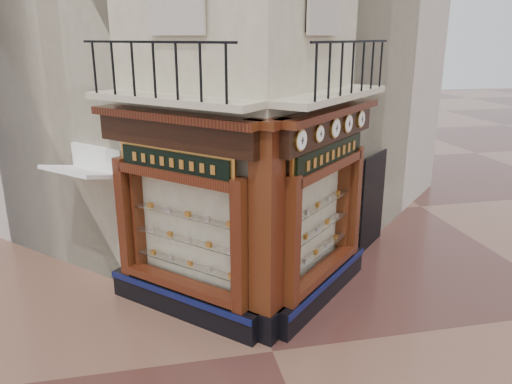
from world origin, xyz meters
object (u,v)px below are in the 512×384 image
object	(u,v)px
clock_b	(319,134)
awning	(93,287)
signboard_right	(330,154)
clock_d	(348,124)
clock_c	(335,128)
clock_e	(361,119)
signboard_left	(174,162)
corner_pilaster	(267,237)
clock_a	(301,140)

from	to	relation	value
clock_b	awning	world-z (taller)	clock_b
signboard_right	clock_d	bearing A→B (deg)	-11.69
awning	clock_b	bearing A→B (deg)	-161.57
clock_c	awning	distance (m)	6.23
awning	signboard_right	world-z (taller)	signboard_right
clock_e	awning	world-z (taller)	clock_e
awning	signboard_left	bearing A→B (deg)	-175.63
corner_pilaster	signboard_right	xyz separation A→B (m)	(1.46, 1.01, 1.15)
clock_b	clock_a	bearing A→B (deg)	-180.00
clock_c	clock_b	bearing A→B (deg)	180.00
corner_pilaster	clock_c	size ratio (longest dim) A/B	10.55
corner_pilaster	clock_a	xyz separation A→B (m)	(0.55, -0.06, 1.67)
clock_c	clock_d	bearing A→B (deg)	0.00
clock_a	clock_b	xyz separation A→B (m)	(0.48, 0.48, 0.00)
clock_d	clock_e	world-z (taller)	clock_d
signboard_left	clock_e	bearing A→B (deg)	-123.70
clock_e	signboard_left	world-z (taller)	clock_e
clock_a	clock_e	bearing A→B (deg)	0.00
clock_b	corner_pilaster	bearing A→B (deg)	157.38
clock_d	awning	xyz separation A→B (m)	(-5.21, 1.27, -3.62)
corner_pilaster	signboard_left	world-z (taller)	corner_pilaster
clock_c	clock_e	bearing A→B (deg)	0.00
signboard_left	clock_b	bearing A→B (deg)	-148.36
clock_d	signboard_right	xyz separation A→B (m)	(-0.46, -0.30, -0.52)
clock_d	awning	distance (m)	6.47
clock_e	signboard_right	xyz separation A→B (m)	(-0.93, -0.77, -0.52)
clock_a	clock_d	distance (m)	1.94
clock_a	clock_e	world-z (taller)	clock_a
clock_c	awning	xyz separation A→B (m)	(-4.79, 1.69, -3.62)
awning	clock_c	bearing A→B (deg)	-154.43
corner_pilaster	clock_c	xyz separation A→B (m)	(1.50, 0.89, 1.67)
corner_pilaster	signboard_right	world-z (taller)	corner_pilaster
clock_b	clock_d	size ratio (longest dim) A/B	0.85
corner_pilaster	clock_b	bearing A→B (deg)	-22.62
clock_b	clock_d	world-z (taller)	clock_d
awning	corner_pilaster	bearing A→B (deg)	-173.13
clock_c	clock_e	size ratio (longest dim) A/B	1.06
signboard_right	clock_c	bearing A→B (deg)	-118.57
clock_c	clock_d	xyz separation A→B (m)	(0.42, 0.42, 0.00)
corner_pilaster	clock_a	world-z (taller)	corner_pilaster
corner_pilaster	clock_e	size ratio (longest dim) A/B	11.22
clock_b	clock_c	xyz separation A→B (m)	(0.47, 0.47, -0.00)
clock_d	corner_pilaster	bearing A→B (deg)	169.41
clock_b	clock_e	xyz separation A→B (m)	(1.36, 1.36, 0.00)
clock_c	signboard_left	world-z (taller)	clock_c
corner_pilaster	awning	size ratio (longest dim) A/B	2.65
clock_a	awning	xyz separation A→B (m)	(-3.84, 2.64, -3.62)
clock_c	awning	world-z (taller)	clock_c
corner_pilaster	clock_e	bearing A→B (deg)	-8.24
clock_a	signboard_left	distance (m)	2.33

